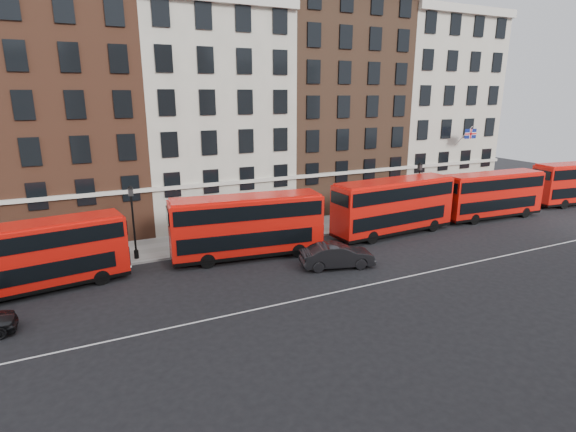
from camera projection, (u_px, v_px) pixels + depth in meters
name	position (u px, v px, depth m)	size (l,w,h in m)	color
ground	(298.00, 284.00, 28.00)	(120.00, 120.00, 0.00)	black
pavement	(241.00, 237.00, 37.11)	(80.00, 5.00, 0.15)	gray
kerb	(251.00, 246.00, 34.94)	(80.00, 0.30, 0.16)	gray
road_centre_line	(313.00, 297.00, 26.26)	(70.00, 0.12, 0.01)	white
building_terrace	(207.00, 108.00, 40.73)	(64.00, 11.95, 22.00)	beige
bus_a	(36.00, 255.00, 26.50)	(10.33, 3.79, 4.25)	red
bus_b	(247.00, 225.00, 32.00)	(11.09, 3.91, 4.56)	red
bus_c	(393.00, 205.00, 37.42)	(11.28, 3.42, 4.67)	red
bus_d	(492.00, 194.00, 42.29)	(10.56, 3.12, 4.38)	red
car_front	(337.00, 256.00, 30.61)	(1.76, 5.03, 1.66)	black
lamp_post_left	(133.00, 219.00, 31.27)	(0.44, 0.44, 5.33)	black
lamp_post_right	(418.00, 188.00, 41.66)	(0.44, 0.44, 5.33)	black
traffic_light	(463.00, 190.00, 43.89)	(0.25, 0.45, 3.27)	black
iron_railings	(232.00, 223.00, 38.87)	(6.60, 0.06, 1.00)	black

